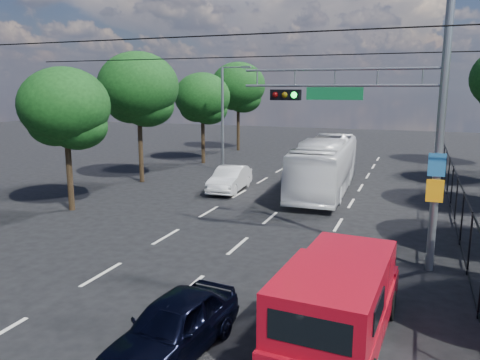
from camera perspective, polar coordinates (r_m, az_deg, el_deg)
The scene contains 13 objects.
lane_markings at distance 22.74m, azimuth 5.20°, elevation -3.33°, with size 6.12×38.00×0.01m.
signal_mast at distance 15.23m, azimuth 18.85°, elevation 8.95°, with size 6.43×0.39×9.50m.
streetlight_left at distance 31.72m, azimuth -1.86°, elevation 8.02°, with size 2.09×0.22×7.08m.
utility_wires at distance 17.17m, azimuth 0.77°, elevation 16.37°, with size 22.00×5.04×0.74m.
fence_right at distance 20.02m, azimuth 25.20°, elevation -3.33°, with size 0.06×34.03×2.00m.
tree_left_b at distance 22.92m, azimuth -20.46°, elevation 7.73°, with size 4.08×4.08×6.63m.
tree_left_c at distance 28.86m, azimuth -12.23°, elevation 10.36°, with size 4.80×4.80×7.80m.
tree_left_d at distance 35.69m, azimuth -4.56°, elevation 9.59°, with size 4.20×4.20×6.83m.
tree_left_e at distance 43.11m, azimuth -0.19°, elevation 10.97°, with size 4.92×4.92×7.99m.
red_pickup at distance 10.88m, azimuth 11.94°, elevation -14.02°, with size 2.32×5.61×2.04m.
navy_hatchback at distance 10.62m, azimuth -8.10°, elevation -17.20°, with size 1.53×3.81×1.30m, color black.
white_bus at distance 26.25m, azimuth 10.32°, elevation 1.76°, with size 2.47×10.57×2.94m, color white.
white_van at distance 26.10m, azimuth -1.24°, elevation 0.13°, with size 1.45×4.15×1.37m, color silver.
Camera 1 is at (5.87, -7.23, 5.67)m, focal length 35.00 mm.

